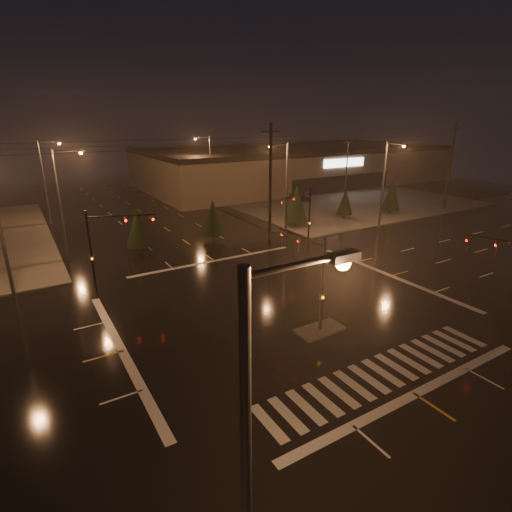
% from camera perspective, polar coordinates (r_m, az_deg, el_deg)
% --- Properties ---
extents(ground, '(140.00, 140.00, 0.00)m').
position_cam_1_polar(ground, '(28.13, 3.84, -7.17)').
color(ground, black).
rests_on(ground, ground).
extents(sidewalk_ne, '(36.00, 36.00, 0.12)m').
position_cam_1_polar(sidewalk_ne, '(68.58, 10.20, 8.34)').
color(sidewalk_ne, '#484540').
rests_on(sidewalk_ne, ground).
extents(median_island, '(3.00, 1.60, 0.15)m').
position_cam_1_polar(median_island, '(25.31, 9.11, -10.36)').
color(median_island, '#484540').
rests_on(median_island, ground).
extents(crosswalk, '(15.00, 2.60, 0.01)m').
position_cam_1_polar(crosswalk, '(22.39, 17.62, -15.57)').
color(crosswalk, beige).
rests_on(crosswalk, ground).
extents(stop_bar_near, '(16.00, 0.50, 0.01)m').
position_cam_1_polar(stop_bar_near, '(21.43, 21.77, -17.84)').
color(stop_bar_near, beige).
rests_on(stop_bar_near, ground).
extents(stop_bar_far, '(16.00, 0.50, 0.01)m').
position_cam_1_polar(stop_bar_far, '(36.94, -5.94, -0.69)').
color(stop_bar_far, beige).
rests_on(stop_bar_far, ground).
extents(parking_lot, '(50.00, 24.00, 0.08)m').
position_cam_1_polar(parking_lot, '(70.54, 14.37, 8.33)').
color(parking_lot, black).
rests_on(parking_lot, ground).
extents(retail_building, '(60.20, 28.30, 7.20)m').
position_cam_1_polar(retail_building, '(83.48, 5.65, 13.03)').
color(retail_building, '#716851').
rests_on(retail_building, ground).
extents(signal_mast_median, '(0.25, 4.59, 6.00)m').
position_cam_1_polar(signal_mast_median, '(24.40, 8.16, -1.92)').
color(signal_mast_median, black).
rests_on(signal_mast_median, ground).
extents(signal_mast_ne, '(4.84, 1.86, 6.00)m').
position_cam_1_polar(signal_mast_ne, '(40.00, 6.86, 6.46)').
color(signal_mast_ne, black).
rests_on(signal_mast_ne, ground).
extents(signal_mast_nw, '(4.84, 1.86, 6.00)m').
position_cam_1_polar(signal_mast_nw, '(32.31, -20.88, 2.30)').
color(signal_mast_nw, black).
rests_on(signal_mast_nw, ground).
extents(streetlight_0, '(2.77, 0.32, 10.00)m').
position_cam_1_polar(streetlight_0, '(9.29, 0.44, -26.05)').
color(streetlight_0, '#38383A').
rests_on(streetlight_0, ground).
extents(streetlight_1, '(2.77, 0.32, 10.00)m').
position_cam_1_polar(streetlight_1, '(39.29, -25.90, 7.47)').
color(streetlight_1, '#38383A').
rests_on(streetlight_1, ground).
extents(streetlight_2, '(2.77, 0.32, 10.00)m').
position_cam_1_polar(streetlight_2, '(55.09, -27.80, 9.99)').
color(streetlight_2, '#38383A').
rests_on(streetlight_2, ground).
extents(streetlight_3, '(2.77, 0.32, 10.00)m').
position_cam_1_polar(streetlight_3, '(45.26, 4.07, 10.59)').
color(streetlight_3, '#38383A').
rests_on(streetlight_3, ground).
extents(streetlight_4, '(2.77, 0.32, 10.00)m').
position_cam_1_polar(streetlight_4, '(62.54, -6.77, 12.82)').
color(streetlight_4, '#38383A').
rests_on(streetlight_4, ground).
extents(streetlight_6, '(0.32, 2.77, 10.00)m').
position_cam_1_polar(streetlight_6, '(48.94, 18.04, 10.36)').
color(streetlight_6, '#38383A').
rests_on(streetlight_6, ground).
extents(utility_pole_1, '(2.20, 0.32, 12.00)m').
position_cam_1_polar(utility_pole_1, '(41.80, 2.05, 10.38)').
color(utility_pole_1, black).
rests_on(utility_pole_1, ground).
extents(utility_pole_2, '(2.20, 0.32, 12.00)m').
position_cam_1_polar(utility_pole_2, '(63.29, 25.94, 11.47)').
color(utility_pole_2, black).
rests_on(utility_pole_2, ground).
extents(conifer_0, '(2.77, 2.77, 5.03)m').
position_cam_1_polar(conifer_0, '(48.22, 5.80, 7.51)').
color(conifer_0, black).
rests_on(conifer_0, ground).
extents(conifer_1, '(2.03, 2.03, 3.87)m').
position_cam_1_polar(conifer_1, '(53.07, 12.62, 7.57)').
color(conifer_1, black).
rests_on(conifer_1, ground).
extents(conifer_2, '(2.46, 2.46, 4.55)m').
position_cam_1_polar(conifer_2, '(57.51, 18.81, 8.22)').
color(conifer_2, black).
rests_on(conifer_2, ground).
extents(conifer_3, '(2.39, 2.39, 4.43)m').
position_cam_1_polar(conifer_3, '(40.07, -16.55, 4.02)').
color(conifer_3, black).
rests_on(conifer_3, ground).
extents(conifer_4, '(2.38, 2.38, 4.42)m').
position_cam_1_polar(conifer_4, '(42.60, -6.15, 5.55)').
color(conifer_4, black).
rests_on(conifer_4, ground).
extents(car_parked, '(2.13, 4.08, 1.33)m').
position_cam_1_polar(car_parked, '(64.62, 6.32, 8.43)').
color(car_parked, black).
rests_on(car_parked, ground).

